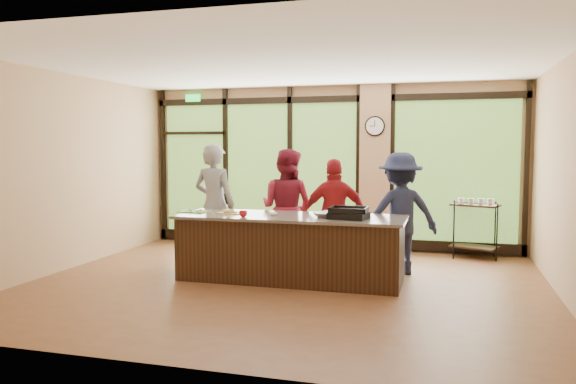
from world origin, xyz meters
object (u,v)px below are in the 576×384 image
Objects in this scene: flower_stand at (218,225)px; roasting_pan at (349,215)px; island_base at (291,249)px; bar_cart at (475,222)px; cook_left at (214,204)px; cook_right at (400,213)px.

roasting_pan is at bearing -48.95° from flower_stand.
island_base is 6.25× the size of roasting_pan.
bar_cart reaches higher than island_base.
flower_stand is at bearing -158.79° from bar_cart.
roasting_pan is 0.49× the size of bar_cart.
cook_left reaches higher than roasting_pan.
roasting_pan is at bearing 169.00° from cook_left.
flower_stand is at bearing -45.77° from cook_right.
cook_right is (2.90, 0.15, -0.07)m from cook_left.
cook_right reaches higher than roasting_pan.
bar_cart is (4.68, -0.01, 0.22)m from flower_stand.
cook_left reaches higher than island_base.
island_base is at bearing -179.12° from roasting_pan.
cook_left is 2.49× the size of flower_stand.
bar_cart is (1.73, 2.48, -0.35)m from roasting_pan.
cook_right is 1.92m from bar_cart.
cook_left is 2.43m from roasting_pan.
cook_left reaches higher than cook_right.
cook_left reaches higher than bar_cart.
flower_stand is (-2.94, 2.50, -0.58)m from roasting_pan.
island_base reaches higher than flower_stand.
flower_stand is 4.68m from bar_cart.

